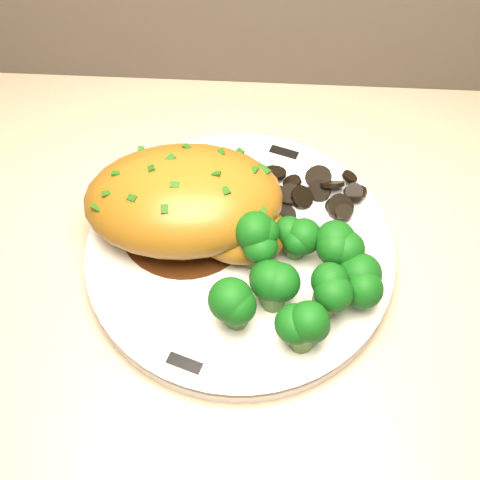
# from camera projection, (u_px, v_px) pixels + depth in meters

# --- Properties ---
(counter) EXTENTS (2.13, 0.70, 1.04)m
(counter) POSITION_uv_depth(u_px,v_px,m) (422.00, 467.00, 0.90)
(counter) COLOR brown
(counter) RESTS_ON ground
(plate) EXTENTS (0.31, 0.31, 0.02)m
(plate) POSITION_uv_depth(u_px,v_px,m) (240.00, 252.00, 0.56)
(plate) COLOR silver
(plate) RESTS_ON counter
(rim_accent_0) EXTENTS (0.03, 0.02, 0.00)m
(rim_accent_0) POSITION_uv_depth(u_px,v_px,m) (284.00, 152.00, 0.61)
(rim_accent_0) COLOR black
(rim_accent_0) RESTS_ON plate
(rim_accent_1) EXTENTS (0.02, 0.03, 0.00)m
(rim_accent_1) POSITION_uv_depth(u_px,v_px,m) (121.00, 207.00, 0.57)
(rim_accent_1) COLOR black
(rim_accent_1) RESTS_ON plate
(rim_accent_2) EXTENTS (0.03, 0.02, 0.00)m
(rim_accent_2) POSITION_uv_depth(u_px,v_px,m) (185.00, 363.00, 0.48)
(rim_accent_2) COLOR black
(rim_accent_2) RESTS_ON plate
(rim_accent_3) EXTENTS (0.02, 0.03, 0.00)m
(rim_accent_3) POSITION_uv_depth(u_px,v_px,m) (371.00, 289.00, 0.52)
(rim_accent_3) COLOR black
(rim_accent_3) RESTS_ON plate
(gravy_pool) EXTENTS (0.13, 0.13, 0.00)m
(gravy_pool) POSITION_uv_depth(u_px,v_px,m) (187.00, 222.00, 0.56)
(gravy_pool) COLOR #3C1C0A
(gravy_pool) RESTS_ON plate
(chicken_breast) EXTENTS (0.19, 0.14, 0.07)m
(chicken_breast) POSITION_uv_depth(u_px,v_px,m) (191.00, 203.00, 0.53)
(chicken_breast) COLOR #8D5C18
(chicken_breast) RESTS_ON plate
(mushroom_pile) EXTENTS (0.10, 0.07, 0.03)m
(mushroom_pile) POSITION_uv_depth(u_px,v_px,m) (304.00, 193.00, 0.58)
(mushroom_pile) COLOR black
(mushroom_pile) RESTS_ON plate
(broccoli_florets) EXTENTS (0.13, 0.12, 0.05)m
(broccoli_florets) POSITION_uv_depth(u_px,v_px,m) (299.00, 278.00, 0.50)
(broccoli_florets) COLOR #4A7130
(broccoli_florets) RESTS_ON plate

